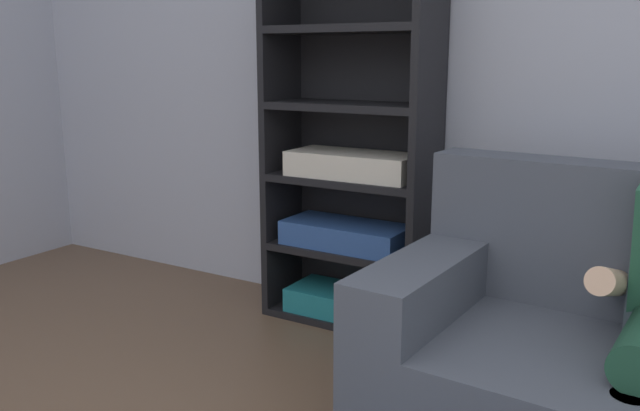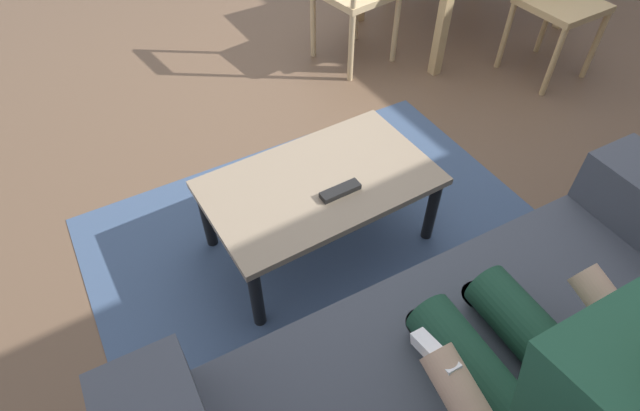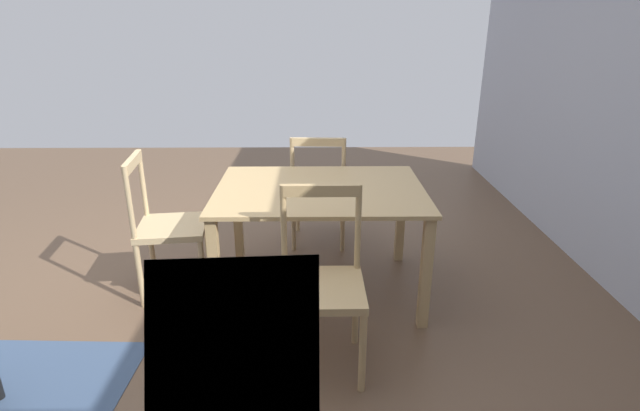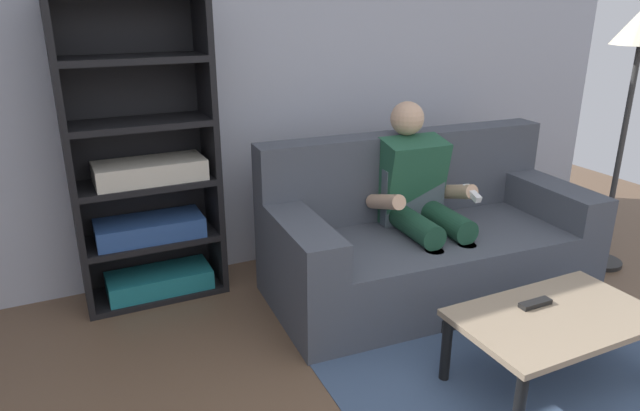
% 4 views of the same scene
% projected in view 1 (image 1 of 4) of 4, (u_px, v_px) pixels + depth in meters
% --- Properties ---
extents(wall_back, '(6.22, 0.12, 2.70)m').
position_uv_depth(wall_back, '(511.00, 49.00, 2.97)').
color(wall_back, '#B2B7C6').
rests_on(wall_back, ground_plane).
extents(bookshelf, '(0.83, 0.36, 1.82)m').
position_uv_depth(bookshelf, '(352.00, 174.00, 3.24)').
color(bookshelf, black).
rests_on(bookshelf, ground_plane).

